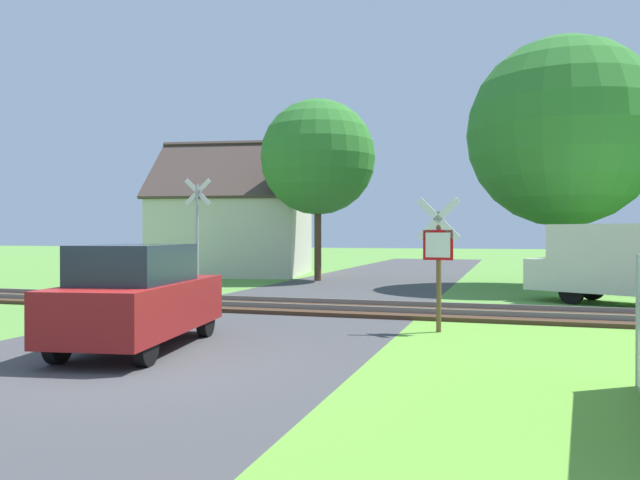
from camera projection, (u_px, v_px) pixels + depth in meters
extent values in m
plane|color=#5B933D|center=(122.00, 366.00, 9.25)|extent=(160.00, 160.00, 0.00)
cube|color=#424244|center=(189.00, 343.00, 11.17)|extent=(6.84, 80.00, 0.01)
cube|color=#64A237|center=(618.00, 456.00, 5.46)|extent=(6.00, 20.00, 0.01)
cube|color=#422D1E|center=(291.00, 307.00, 16.34)|extent=(60.00, 2.60, 0.10)
cube|color=slate|center=(300.00, 300.00, 17.03)|extent=(60.00, 0.08, 0.12)
cube|color=slate|center=(281.00, 306.00, 15.66)|extent=(60.00, 0.08, 0.12)
cylinder|color=brown|center=(439.00, 272.00, 12.42)|extent=(0.10, 0.10, 2.41)
cube|color=red|center=(438.00, 245.00, 12.35)|extent=(0.60, 0.10, 0.60)
cube|color=white|center=(438.00, 245.00, 12.33)|extent=(0.49, 0.07, 0.49)
cube|color=white|center=(438.00, 219.00, 12.35)|extent=(0.87, 0.14, 0.88)
cube|color=white|center=(438.00, 219.00, 12.35)|extent=(0.87, 0.14, 0.88)
cylinder|color=#9E9EA5|center=(197.00, 240.00, 19.80)|extent=(0.09, 0.09, 3.55)
cube|color=white|center=(198.00, 192.00, 19.84)|extent=(0.87, 0.18, 0.88)
cube|color=white|center=(198.00, 192.00, 19.84)|extent=(0.87, 0.18, 0.88)
cube|color=beige|center=(234.00, 236.00, 30.39)|extent=(7.63, 7.04, 3.72)
cube|color=#473833|center=(225.00, 168.00, 28.87)|extent=(7.54, 4.52, 2.99)
cube|color=#473833|center=(242.00, 175.00, 31.86)|extent=(7.54, 4.52, 2.99)
cube|color=brown|center=(271.00, 164.00, 30.11)|extent=(0.57, 0.57, 1.10)
cylinder|color=#513823|center=(318.00, 241.00, 26.28)|extent=(0.30, 0.30, 3.39)
sphere|color=#337A2D|center=(318.00, 157.00, 26.25)|extent=(4.85, 4.85, 4.85)
cylinder|color=#513823|center=(563.00, 245.00, 22.78)|extent=(0.30, 0.30, 3.10)
sphere|color=#337A2D|center=(563.00, 132.00, 22.74)|extent=(6.90, 6.90, 6.90)
cube|color=silver|center=(635.00, 259.00, 16.99)|extent=(4.61, 3.59, 1.90)
cube|color=silver|center=(548.00, 273.00, 18.69)|extent=(1.44, 1.93, 0.90)
cube|color=#19232D|center=(560.00, 246.00, 18.43)|extent=(0.76, 1.46, 0.85)
cylinder|color=black|center=(592.00, 289.00, 18.55)|extent=(0.69, 0.47, 0.68)
cylinder|color=black|center=(572.00, 292.00, 17.42)|extent=(0.69, 0.47, 0.68)
cube|color=maroon|center=(140.00, 307.00, 10.64)|extent=(2.23, 4.20, 0.84)
cube|color=#19232D|center=(135.00, 264.00, 10.43)|extent=(1.71, 2.39, 0.64)
cylinder|color=black|center=(206.00, 321.00, 11.89)|extent=(0.27, 0.62, 0.60)
cylinder|color=black|center=(136.00, 319.00, 12.09)|extent=(0.27, 0.62, 0.60)
cylinder|color=black|center=(146.00, 346.00, 9.20)|extent=(0.27, 0.62, 0.60)
cylinder|color=black|center=(58.00, 344.00, 9.40)|extent=(0.27, 0.62, 0.60)
cylinder|color=#9E9EA5|center=(638.00, 321.00, 7.96)|extent=(0.06, 0.06, 1.70)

